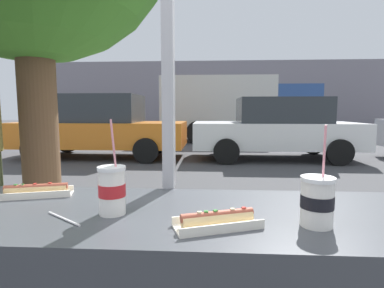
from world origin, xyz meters
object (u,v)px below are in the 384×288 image
object	(u,v)px
hotdog_tray_far	(217,220)
box_truck	(235,106)
hotdog_tray_near	(37,191)
parked_car_orange	(100,126)
soda_cup_right	(317,201)
soda_cup_left	(112,189)
parked_car_white	(276,128)

from	to	relation	value
hotdog_tray_far	box_truck	bearing A→B (deg)	85.10
hotdog_tray_near	hotdog_tray_far	xyz separation A→B (m)	(0.73, -0.29, -0.00)
hotdog_tray_near	parked_car_orange	world-z (taller)	parked_car_orange
hotdog_tray_near	soda_cup_right	bearing A→B (deg)	-13.95
soda_cup_left	hotdog_tray_near	bearing A→B (deg)	153.53
soda_cup_right	parked_car_orange	world-z (taller)	parked_car_orange
hotdog_tray_near	box_truck	xyz separation A→B (m)	(1.78, 11.93, 0.50)
parked_car_white	soda_cup_left	bearing A→B (deg)	-106.14
soda_cup_right	parked_car_white	world-z (taller)	parked_car_white
hotdog_tray_near	parked_car_white	distance (m)	7.59
parked_car_orange	parked_car_white	size ratio (longest dim) A/B	1.07
hotdog_tray_far	parked_car_white	distance (m)	7.66
hotdog_tray_near	box_truck	size ratio (longest dim) A/B	0.04
soda_cup_right	parked_car_orange	size ratio (longest dim) A/B	0.07
soda_cup_right	parked_car_orange	distance (m)	8.17
hotdog_tray_near	parked_car_orange	bearing A→B (deg)	108.52
soda_cup_left	hotdog_tray_near	world-z (taller)	soda_cup_left
soda_cup_left	parked_car_white	distance (m)	7.65
soda_cup_left	box_truck	distance (m)	12.20
parked_car_orange	parked_car_white	bearing A→B (deg)	-0.00
box_truck	parked_car_white	bearing A→B (deg)	-81.33
soda_cup_left	parked_car_white	xyz separation A→B (m)	(2.13, 7.35, -0.22)
hotdog_tray_far	box_truck	distance (m)	12.27
parked_car_orange	box_truck	distance (m)	6.37
soda_cup_left	parked_car_orange	xyz separation A→B (m)	(-2.78, 7.35, -0.18)
soda_cup_left	parked_car_white	world-z (taller)	parked_car_white
soda_cup_right	parked_car_white	distance (m)	7.57
hotdog_tray_near	box_truck	distance (m)	12.07
soda_cup_right	hotdog_tray_far	world-z (taller)	soda_cup_right
hotdog_tray_far	parked_car_orange	xyz separation A→B (m)	(-3.13, 7.45, -0.12)
parked_car_white	parked_car_orange	bearing A→B (deg)	180.00
parked_car_orange	box_truck	size ratio (longest dim) A/B	0.73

